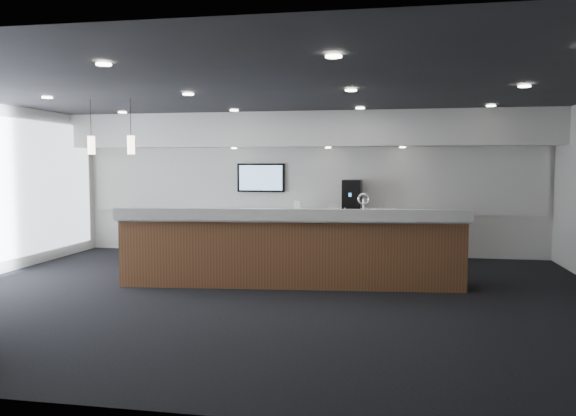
# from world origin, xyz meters

# --- Properties ---
(ground) EXTENTS (10.00, 10.00, 0.00)m
(ground) POSITION_xyz_m (0.00, 0.00, 0.00)
(ground) COLOR black
(ground) RESTS_ON ground
(ceiling) EXTENTS (10.00, 8.00, 0.02)m
(ceiling) POSITION_xyz_m (0.00, 0.00, 3.00)
(ceiling) COLOR black
(ceiling) RESTS_ON back_wall
(back_wall) EXTENTS (10.00, 0.02, 3.00)m
(back_wall) POSITION_xyz_m (0.00, 4.00, 1.50)
(back_wall) COLOR silver
(back_wall) RESTS_ON ground
(soffit_bulkhead) EXTENTS (10.00, 0.90, 0.70)m
(soffit_bulkhead) POSITION_xyz_m (0.00, 3.55, 2.65)
(soffit_bulkhead) COLOR silver
(soffit_bulkhead) RESTS_ON back_wall
(alcove_panel) EXTENTS (9.80, 0.06, 1.40)m
(alcove_panel) POSITION_xyz_m (0.00, 3.97, 1.60)
(alcove_panel) COLOR silver
(alcove_panel) RESTS_ON back_wall
(back_credenza) EXTENTS (5.06, 0.66, 0.95)m
(back_credenza) POSITION_xyz_m (-0.00, 3.64, 0.48)
(back_credenza) COLOR gray
(back_credenza) RESTS_ON ground
(wall_tv) EXTENTS (1.05, 0.08, 0.62)m
(wall_tv) POSITION_xyz_m (-1.00, 3.91, 1.65)
(wall_tv) COLOR black
(wall_tv) RESTS_ON back_wall
(pendant_left) EXTENTS (0.12, 0.12, 0.30)m
(pendant_left) POSITION_xyz_m (-2.40, 0.80, 2.25)
(pendant_left) COLOR #FFEEC6
(pendant_left) RESTS_ON ceiling
(pendant_right) EXTENTS (0.12, 0.12, 0.30)m
(pendant_right) POSITION_xyz_m (-3.10, 0.80, 2.25)
(pendant_right) COLOR #FFEEC6
(pendant_right) RESTS_ON ceiling
(ceiling_can_lights) EXTENTS (7.00, 5.00, 0.02)m
(ceiling_can_lights) POSITION_xyz_m (0.00, 0.00, 2.97)
(ceiling_can_lights) COLOR white
(ceiling_can_lights) RESTS_ON ceiling
(service_counter) EXTENTS (5.53, 1.42, 1.49)m
(service_counter) POSITION_xyz_m (0.21, 0.76, 0.57)
(service_counter) COLOR brown
(service_counter) RESTS_ON ground
(coffee_machine) EXTENTS (0.40, 0.52, 0.67)m
(coffee_machine) POSITION_xyz_m (0.99, 3.66, 1.28)
(coffee_machine) COLOR black
(coffee_machine) RESTS_ON back_credenza
(info_sign_left) EXTENTS (0.16, 0.07, 0.23)m
(info_sign_left) POSITION_xyz_m (-0.14, 3.56, 1.06)
(info_sign_left) COLOR white
(info_sign_left) RESTS_ON back_credenza
(info_sign_right) EXTENTS (0.19, 0.04, 0.25)m
(info_sign_right) POSITION_xyz_m (0.62, 3.52, 1.07)
(info_sign_right) COLOR white
(info_sign_right) RESTS_ON back_credenza
(cup_0) EXTENTS (0.11, 0.11, 0.10)m
(cup_0) POSITION_xyz_m (1.84, 3.50, 1.00)
(cup_0) COLOR white
(cup_0) RESTS_ON back_credenza
(cup_1) EXTENTS (0.16, 0.16, 0.10)m
(cup_1) POSITION_xyz_m (1.70, 3.50, 1.00)
(cup_1) COLOR white
(cup_1) RESTS_ON back_credenza
(cup_2) EXTENTS (0.14, 0.14, 0.10)m
(cup_2) POSITION_xyz_m (1.56, 3.50, 1.00)
(cup_2) COLOR white
(cup_2) RESTS_ON back_credenza
(cup_3) EXTENTS (0.14, 0.14, 0.10)m
(cup_3) POSITION_xyz_m (1.42, 3.50, 1.00)
(cup_3) COLOR white
(cup_3) RESTS_ON back_credenza
(cup_4) EXTENTS (0.15, 0.15, 0.10)m
(cup_4) POSITION_xyz_m (1.28, 3.50, 1.00)
(cup_4) COLOR white
(cup_4) RESTS_ON back_credenza
(cup_5) EXTENTS (0.12, 0.12, 0.10)m
(cup_5) POSITION_xyz_m (1.14, 3.50, 1.00)
(cup_5) COLOR white
(cup_5) RESTS_ON back_credenza
(cup_6) EXTENTS (0.16, 0.16, 0.10)m
(cup_6) POSITION_xyz_m (1.00, 3.50, 1.00)
(cup_6) COLOR white
(cup_6) RESTS_ON back_credenza
(cup_7) EXTENTS (0.13, 0.13, 0.10)m
(cup_7) POSITION_xyz_m (0.86, 3.50, 1.00)
(cup_7) COLOR white
(cup_7) RESTS_ON back_credenza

